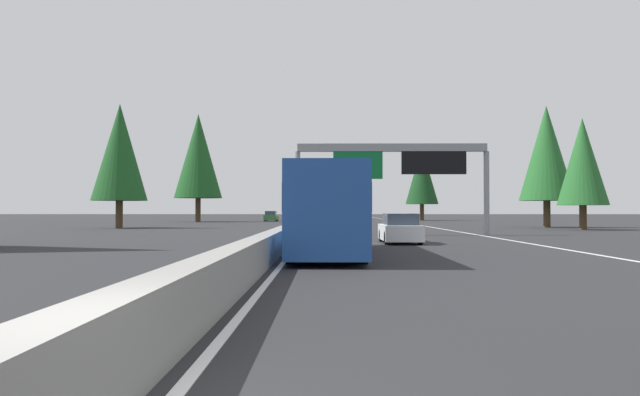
# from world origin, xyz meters

# --- Properties ---
(ground_plane) EXTENTS (320.00, 320.00, 0.00)m
(ground_plane) POSITION_xyz_m (60.00, 0.00, 0.00)
(ground_plane) COLOR #262628
(median_barrier) EXTENTS (180.00, 0.56, 0.90)m
(median_barrier) POSITION_xyz_m (80.00, 0.30, 0.45)
(median_barrier) COLOR gray
(median_barrier) RESTS_ON ground
(shoulder_stripe_right) EXTENTS (160.00, 0.16, 0.01)m
(shoulder_stripe_right) POSITION_xyz_m (70.00, -11.52, 0.01)
(shoulder_stripe_right) COLOR silver
(shoulder_stripe_right) RESTS_ON ground
(shoulder_stripe_median) EXTENTS (160.00, 0.16, 0.01)m
(shoulder_stripe_median) POSITION_xyz_m (70.00, -0.25, 0.01)
(shoulder_stripe_median) COLOR silver
(shoulder_stripe_median) RESTS_ON ground
(sign_gantry_overhead) EXTENTS (0.50, 12.68, 5.96)m
(sign_gantry_overhead) POSITION_xyz_m (34.89, -6.04, 4.74)
(sign_gantry_overhead) COLOR gray
(sign_gantry_overhead) RESTS_ON ground
(bus_mid_left) EXTENTS (11.50, 2.55, 3.10)m
(bus_mid_left) POSITION_xyz_m (18.12, -1.61, 1.72)
(bus_mid_left) COLOR #1E4793
(bus_mid_left) RESTS_ON ground
(sedan_mid_right) EXTENTS (4.40, 1.80, 1.47)m
(sedan_mid_right) POSITION_xyz_m (25.68, -5.25, 0.68)
(sedan_mid_right) COLOR white
(sedan_mid_right) RESTS_ON ground
(minivan_distant_a) EXTENTS (5.00, 1.95, 1.69)m
(minivan_distant_a) POSITION_xyz_m (55.01, -1.73, 0.95)
(minivan_distant_a) COLOR white
(minivan_distant_a) RESTS_ON ground
(pickup_far_right) EXTENTS (5.60, 2.00, 1.86)m
(pickup_far_right) POSITION_xyz_m (82.88, -1.62, 0.91)
(pickup_far_right) COLOR slate
(pickup_far_right) RESTS_ON ground
(sedan_near_center) EXTENTS (4.40, 1.80, 1.47)m
(sedan_near_center) POSITION_xyz_m (120.72, -9.08, 0.68)
(sedan_near_center) COLOR maroon
(sedan_near_center) RESTS_ON ground
(oncoming_near) EXTENTS (4.40, 1.80, 1.47)m
(oncoming_near) POSITION_xyz_m (82.98, 6.44, 0.68)
(oncoming_near) COLOR #2D6B38
(oncoming_near) RESTS_ON ground
(oncoming_far) EXTENTS (4.40, 1.80, 1.47)m
(oncoming_far) POSITION_xyz_m (86.07, 3.04, 0.68)
(oncoming_far) COLOR #AD931E
(oncoming_far) RESTS_ON ground
(conifer_right_near) EXTENTS (4.07, 4.07, 9.24)m
(conifer_right_near) POSITION_xyz_m (45.40, -22.70, 5.61)
(conifer_right_near) COLOR #4C3823
(conifer_right_near) RESTS_ON ground
(conifer_right_mid) EXTENTS (5.04, 5.04, 11.45)m
(conifer_right_mid) POSITION_xyz_m (52.20, -22.22, 6.96)
(conifer_right_mid) COLOR #4C3823
(conifer_right_mid) RESTS_ON ground
(conifer_right_far) EXTENTS (5.04, 5.04, 11.46)m
(conifer_right_far) POSITION_xyz_m (88.71, -16.33, 6.96)
(conifer_right_far) COLOR #4C3823
(conifer_right_far) RESTS_ON ground
(conifer_left_near) EXTENTS (4.97, 4.97, 11.30)m
(conifer_left_near) POSITION_xyz_m (49.92, 17.16, 6.87)
(conifer_left_near) COLOR #4C3823
(conifer_left_near) RESTS_ON ground
(conifer_left_mid) EXTENTS (6.53, 6.53, 14.85)m
(conifer_left_mid) POSITION_xyz_m (78.16, 16.05, 9.03)
(conifer_left_mid) COLOR #4C3823
(conifer_left_mid) RESTS_ON ground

